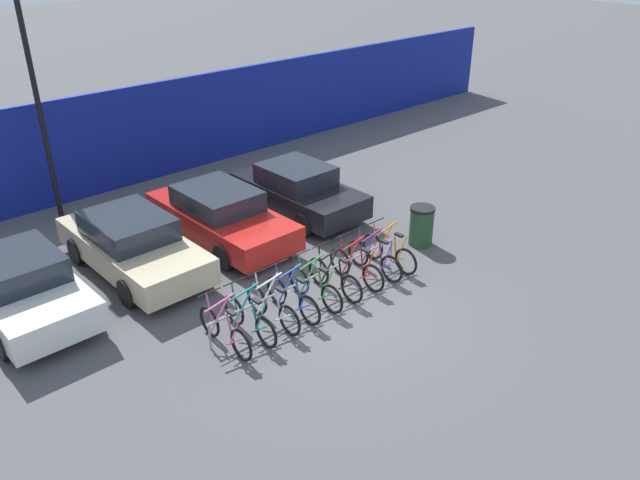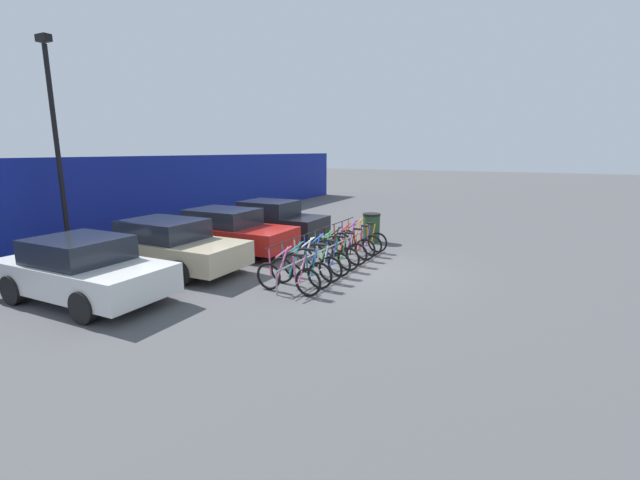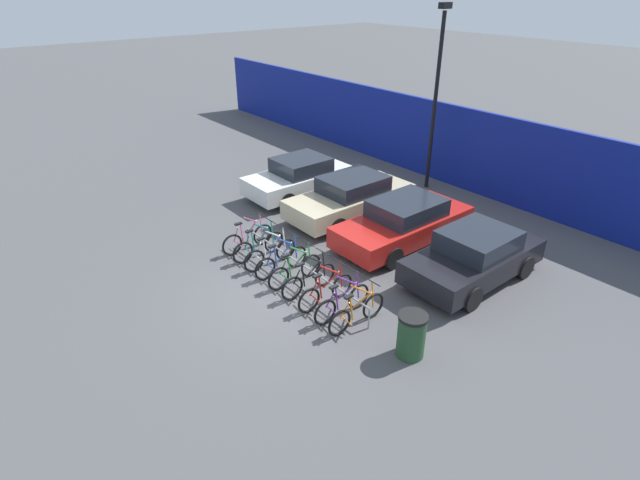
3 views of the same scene
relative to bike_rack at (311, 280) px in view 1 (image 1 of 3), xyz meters
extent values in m
plane|color=#4C4C4F|center=(0.12, -0.68, -0.50)|extent=(120.00, 120.00, 0.00)
cube|color=navy|center=(0.12, 8.82, 1.00)|extent=(36.00, 0.16, 3.01)
cylinder|color=gray|center=(0.00, 0.00, 0.05)|extent=(5.21, 0.04, 0.04)
cylinder|color=gray|center=(-2.61, 0.00, -0.23)|extent=(0.04, 0.04, 0.55)
cylinder|color=gray|center=(2.61, 0.00, -0.23)|extent=(0.04, 0.04, 0.55)
torus|color=black|center=(-2.36, -0.68, -0.17)|extent=(0.06, 0.66, 0.66)
torus|color=black|center=(-2.36, 0.38, -0.17)|extent=(0.06, 0.66, 0.66)
cylinder|color=#E55993|center=(-2.36, 0.01, 0.15)|extent=(0.60, 0.04, 0.76)
cylinder|color=#E55993|center=(-2.36, -0.04, 0.46)|extent=(0.68, 0.04, 0.16)
cylinder|color=#E55993|center=(-2.36, -0.33, 0.09)|extent=(0.14, 0.04, 0.63)
cylinder|color=#E55993|center=(-2.36, -0.53, 0.11)|extent=(0.32, 0.03, 0.58)
cylinder|color=#E55993|center=(-2.36, -0.48, -0.20)|extent=(0.40, 0.03, 0.08)
cylinder|color=#E55993|center=(-2.36, 0.33, 0.17)|extent=(0.12, 0.04, 0.69)
cylinder|color=black|center=(-2.36, 0.29, 0.54)|extent=(0.52, 0.03, 0.03)
cube|color=black|center=(-2.36, -0.42, 0.43)|extent=(0.10, 0.22, 0.05)
torus|color=black|center=(-1.77, -0.68, -0.17)|extent=(0.06, 0.66, 0.66)
torus|color=black|center=(-1.77, 0.38, -0.17)|extent=(0.06, 0.66, 0.66)
cylinder|color=#197A7F|center=(-1.77, 0.01, 0.15)|extent=(0.60, 0.04, 0.76)
cylinder|color=#197A7F|center=(-1.77, -0.04, 0.46)|extent=(0.68, 0.04, 0.16)
cylinder|color=#197A7F|center=(-1.77, -0.33, 0.09)|extent=(0.14, 0.04, 0.63)
cylinder|color=#197A7F|center=(-1.77, -0.53, 0.11)|extent=(0.32, 0.03, 0.58)
cylinder|color=#197A7F|center=(-1.77, -0.48, -0.20)|extent=(0.40, 0.03, 0.08)
cylinder|color=#197A7F|center=(-1.77, 0.33, 0.17)|extent=(0.12, 0.04, 0.69)
cylinder|color=black|center=(-1.77, 0.29, 0.54)|extent=(0.52, 0.03, 0.03)
cube|color=black|center=(-1.77, -0.42, 0.43)|extent=(0.10, 0.22, 0.05)
torus|color=black|center=(-1.18, -0.68, -0.17)|extent=(0.06, 0.66, 0.66)
torus|color=black|center=(-1.18, 0.38, -0.17)|extent=(0.06, 0.66, 0.66)
cylinder|color=silver|center=(-1.18, 0.01, 0.15)|extent=(0.60, 0.04, 0.76)
cylinder|color=silver|center=(-1.18, -0.04, 0.46)|extent=(0.68, 0.04, 0.16)
cylinder|color=silver|center=(-1.18, -0.33, 0.09)|extent=(0.14, 0.04, 0.63)
cylinder|color=silver|center=(-1.18, -0.53, 0.11)|extent=(0.32, 0.03, 0.58)
cylinder|color=silver|center=(-1.18, -0.48, -0.20)|extent=(0.40, 0.03, 0.08)
cylinder|color=silver|center=(-1.18, 0.33, 0.17)|extent=(0.12, 0.04, 0.69)
cylinder|color=black|center=(-1.18, 0.29, 0.54)|extent=(0.52, 0.03, 0.03)
cube|color=black|center=(-1.18, -0.42, 0.43)|extent=(0.10, 0.22, 0.05)
torus|color=black|center=(-0.64, -0.68, -0.17)|extent=(0.06, 0.66, 0.66)
torus|color=black|center=(-0.64, 0.38, -0.17)|extent=(0.06, 0.66, 0.66)
cylinder|color=#284CB7|center=(-0.64, 0.01, 0.15)|extent=(0.60, 0.04, 0.76)
cylinder|color=#284CB7|center=(-0.64, -0.04, 0.46)|extent=(0.68, 0.04, 0.16)
cylinder|color=#284CB7|center=(-0.64, -0.33, 0.09)|extent=(0.14, 0.04, 0.63)
cylinder|color=#284CB7|center=(-0.64, -0.53, 0.11)|extent=(0.32, 0.03, 0.58)
cylinder|color=#284CB7|center=(-0.64, -0.48, -0.20)|extent=(0.40, 0.03, 0.08)
cylinder|color=#284CB7|center=(-0.64, 0.33, 0.17)|extent=(0.12, 0.04, 0.69)
cylinder|color=black|center=(-0.64, 0.29, 0.54)|extent=(0.52, 0.03, 0.03)
cube|color=black|center=(-0.64, -0.42, 0.43)|extent=(0.10, 0.22, 0.05)
torus|color=black|center=(-0.02, -0.68, -0.17)|extent=(0.06, 0.66, 0.66)
torus|color=black|center=(-0.02, 0.38, -0.17)|extent=(0.06, 0.66, 0.66)
cylinder|color=#288438|center=(-0.02, 0.01, 0.15)|extent=(0.60, 0.04, 0.76)
cylinder|color=#288438|center=(-0.02, -0.04, 0.46)|extent=(0.68, 0.04, 0.16)
cylinder|color=#288438|center=(-0.02, -0.33, 0.09)|extent=(0.14, 0.04, 0.63)
cylinder|color=#288438|center=(-0.02, -0.53, 0.11)|extent=(0.32, 0.03, 0.58)
cylinder|color=#288438|center=(-0.02, -0.48, -0.20)|extent=(0.40, 0.03, 0.08)
cylinder|color=#288438|center=(-0.02, 0.33, 0.17)|extent=(0.12, 0.04, 0.69)
cylinder|color=black|center=(-0.02, 0.29, 0.54)|extent=(0.52, 0.03, 0.03)
cube|color=black|center=(-0.02, -0.42, 0.43)|extent=(0.10, 0.22, 0.05)
torus|color=black|center=(0.57, -0.68, -0.17)|extent=(0.06, 0.66, 0.66)
torus|color=black|center=(0.57, 0.38, -0.17)|extent=(0.06, 0.66, 0.66)
cylinder|color=black|center=(0.57, 0.01, 0.15)|extent=(0.60, 0.04, 0.76)
cylinder|color=black|center=(0.57, -0.04, 0.46)|extent=(0.68, 0.04, 0.16)
cylinder|color=black|center=(0.57, -0.33, 0.09)|extent=(0.14, 0.04, 0.63)
cylinder|color=black|center=(0.57, -0.53, 0.11)|extent=(0.32, 0.03, 0.58)
cylinder|color=black|center=(0.57, -0.48, -0.20)|extent=(0.40, 0.03, 0.08)
cylinder|color=black|center=(0.57, 0.33, 0.17)|extent=(0.12, 0.04, 0.69)
cylinder|color=black|center=(0.57, 0.29, 0.54)|extent=(0.52, 0.03, 0.03)
cube|color=black|center=(0.57, -0.42, 0.43)|extent=(0.10, 0.22, 0.05)
torus|color=black|center=(1.24, -0.68, -0.17)|extent=(0.06, 0.66, 0.66)
torus|color=black|center=(1.24, 0.38, -0.17)|extent=(0.06, 0.66, 0.66)
cylinder|color=red|center=(1.24, 0.01, 0.15)|extent=(0.60, 0.04, 0.76)
cylinder|color=red|center=(1.24, -0.04, 0.46)|extent=(0.68, 0.04, 0.16)
cylinder|color=red|center=(1.24, -0.33, 0.09)|extent=(0.14, 0.04, 0.63)
cylinder|color=red|center=(1.24, -0.53, 0.11)|extent=(0.32, 0.03, 0.58)
cylinder|color=red|center=(1.24, -0.48, -0.20)|extent=(0.40, 0.03, 0.08)
cylinder|color=red|center=(1.24, 0.33, 0.17)|extent=(0.12, 0.04, 0.69)
cylinder|color=black|center=(1.24, 0.29, 0.54)|extent=(0.52, 0.03, 0.03)
cube|color=black|center=(1.24, -0.42, 0.43)|extent=(0.10, 0.22, 0.05)
torus|color=black|center=(1.85, -0.68, -0.17)|extent=(0.06, 0.66, 0.66)
torus|color=black|center=(1.85, 0.38, -0.17)|extent=(0.06, 0.66, 0.66)
cylinder|color=#752D99|center=(1.85, 0.01, 0.15)|extent=(0.60, 0.04, 0.76)
cylinder|color=#752D99|center=(1.85, -0.04, 0.46)|extent=(0.68, 0.04, 0.16)
cylinder|color=#752D99|center=(1.85, -0.33, 0.09)|extent=(0.14, 0.04, 0.63)
cylinder|color=#752D99|center=(1.85, -0.53, 0.11)|extent=(0.32, 0.03, 0.58)
cylinder|color=#752D99|center=(1.85, -0.48, -0.20)|extent=(0.40, 0.03, 0.08)
cylinder|color=#752D99|center=(1.85, 0.33, 0.17)|extent=(0.12, 0.04, 0.69)
cylinder|color=black|center=(1.85, 0.29, 0.54)|extent=(0.52, 0.03, 0.03)
cube|color=black|center=(1.85, -0.42, 0.43)|extent=(0.10, 0.22, 0.05)
torus|color=black|center=(2.36, -0.68, -0.17)|extent=(0.06, 0.66, 0.66)
torus|color=black|center=(2.36, 0.38, -0.17)|extent=(0.06, 0.66, 0.66)
cylinder|color=orange|center=(2.36, 0.01, 0.15)|extent=(0.60, 0.04, 0.76)
cylinder|color=orange|center=(2.36, -0.04, 0.46)|extent=(0.68, 0.04, 0.16)
cylinder|color=orange|center=(2.36, -0.33, 0.09)|extent=(0.14, 0.04, 0.63)
cylinder|color=orange|center=(2.36, -0.53, 0.11)|extent=(0.32, 0.03, 0.58)
cylinder|color=orange|center=(2.36, -0.48, -0.20)|extent=(0.40, 0.03, 0.08)
cylinder|color=orange|center=(2.36, 0.33, 0.17)|extent=(0.12, 0.04, 0.69)
cylinder|color=black|center=(2.36, 0.29, 0.54)|extent=(0.52, 0.03, 0.03)
cube|color=black|center=(2.36, -0.42, 0.43)|extent=(0.10, 0.22, 0.05)
cube|color=silver|center=(-4.76, 3.56, 0.06)|extent=(1.80, 3.98, 0.62)
cube|color=#1E232D|center=(-4.76, 3.66, 0.63)|extent=(1.58, 1.83, 0.52)
cylinder|color=black|center=(-3.91, 4.71, -0.18)|extent=(0.20, 0.64, 0.64)
cylinder|color=black|center=(-5.62, 2.40, -0.18)|extent=(0.20, 0.64, 0.64)
cylinder|color=black|center=(-3.91, 2.40, -0.18)|extent=(0.20, 0.64, 0.64)
cube|color=#C1B28E|center=(-2.19, 3.74, 0.06)|extent=(1.80, 4.44, 0.62)
cube|color=#1E232D|center=(-2.19, 3.86, 0.63)|extent=(1.58, 2.04, 0.52)
cylinder|color=black|center=(-3.04, 5.03, -0.18)|extent=(0.20, 0.64, 0.64)
cylinder|color=black|center=(-1.33, 5.03, -0.18)|extent=(0.20, 0.64, 0.64)
cylinder|color=black|center=(-3.04, 2.46, -0.18)|extent=(0.20, 0.64, 0.64)
cylinder|color=black|center=(-1.33, 2.46, -0.18)|extent=(0.20, 0.64, 0.64)
cube|color=red|center=(0.24, 3.69, 0.06)|extent=(1.80, 4.47, 0.62)
cube|color=#1E232D|center=(0.24, 3.80, 0.63)|extent=(1.58, 2.05, 0.52)
cylinder|color=black|center=(-0.62, 4.98, -0.18)|extent=(0.20, 0.64, 0.64)
cylinder|color=black|center=(1.09, 4.98, -0.18)|extent=(0.20, 0.64, 0.64)
cylinder|color=black|center=(-0.62, 2.39, -0.18)|extent=(0.20, 0.64, 0.64)
cylinder|color=black|center=(1.09, 2.39, -0.18)|extent=(0.20, 0.64, 0.64)
cube|color=black|center=(2.78, 3.61, 0.06)|extent=(1.80, 4.01, 0.62)
cube|color=#1E232D|center=(2.78, 3.71, 0.63)|extent=(1.58, 1.85, 0.52)
cylinder|color=black|center=(1.93, 4.77, -0.18)|extent=(0.20, 0.64, 0.64)
cylinder|color=black|center=(3.64, 4.77, -0.18)|extent=(0.20, 0.64, 0.64)
cylinder|color=black|center=(1.93, 2.45, -0.18)|extent=(0.20, 0.64, 0.64)
cylinder|color=black|center=(3.64, 2.45, -0.18)|extent=(0.20, 0.64, 0.64)
cylinder|color=black|center=(-2.31, 7.83, 2.60)|extent=(0.14, 0.14, 6.20)
cylinder|color=#234728|center=(3.81, 0.06, -0.03)|extent=(0.60, 0.60, 0.95)
cylinder|color=black|center=(3.81, 0.06, 0.49)|extent=(0.63, 0.63, 0.08)
camera|label=1|loc=(-7.68, -8.61, 6.86)|focal=35.00mm
camera|label=2|loc=(-10.44, -5.02, 2.73)|focal=24.00mm
camera|label=3|loc=(9.05, -6.67, 6.69)|focal=28.00mm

